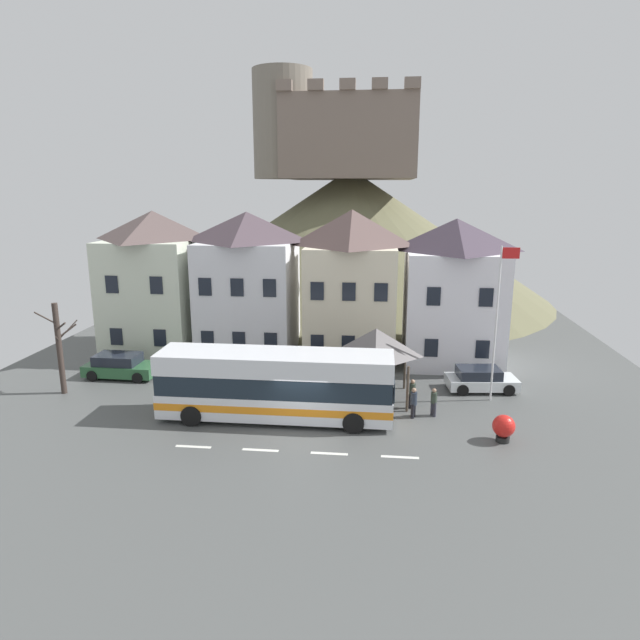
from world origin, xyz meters
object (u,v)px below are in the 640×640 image
bus_shelter (376,342)px  pedestrian_01 (373,388)px  pedestrian_03 (414,402)px  public_bench (360,376)px  hilltop_castle (349,229)px  townhouse_03 (453,292)px  townhouse_01 (248,286)px  townhouse_00 (157,282)px  townhouse_02 (351,287)px  pedestrian_00 (412,393)px  transit_bus (276,386)px  harbour_buoy (504,427)px  pedestrian_02 (434,401)px  bare_tree_00 (60,347)px  parked_car_01 (481,379)px  parked_car_00 (121,366)px  flagpole (498,315)px

bus_shelter → pedestrian_01: 2.39m
pedestrian_03 → public_bench: bearing=121.9°
hilltop_castle → pedestrian_01: bearing=-84.1°
public_bench → townhouse_03: bearing=41.3°
townhouse_01 → public_bench: bearing=-32.9°
townhouse_00 → townhouse_02: townhouse_02 is taller
townhouse_00 → pedestrian_00: townhouse_00 is taller
transit_bus → harbour_buoy: 10.70m
townhouse_01 → pedestrian_02: townhouse_01 is taller
townhouse_01 → bare_tree_00: size_ratio=1.88×
townhouse_01 → townhouse_02: 6.81m
pedestrian_01 → pedestrian_03: pedestrian_01 is taller
parked_car_01 → bus_shelter: bearing=-168.4°
public_bench → bare_tree_00: bearing=-168.8°
hilltop_castle → public_bench: bearing=-85.2°
public_bench → transit_bus: bearing=-126.1°
townhouse_03 → bare_tree_00: bearing=-159.5°
bus_shelter → bare_tree_00: (-17.10, -1.10, -0.49)m
pedestrian_01 → pedestrian_02: 3.26m
townhouse_00 → parked_car_00: townhouse_00 is taller
parked_car_01 → townhouse_03: bearing=95.7°
pedestrian_02 → public_bench: size_ratio=0.86×
pedestrian_00 → flagpole: 6.02m
pedestrian_01 → pedestrian_02: (3.00, -1.27, -0.11)m
pedestrian_00 → public_bench: pedestrian_00 is taller
pedestrian_03 → townhouse_00: bearing=149.4°
bare_tree_00 → parked_car_01: bearing=7.3°
townhouse_00 → harbour_buoy: 24.51m
pedestrian_01 → hilltop_castle: bearing=95.9°
townhouse_03 → pedestrian_00: 9.59m
parked_car_01 → pedestrian_03: bearing=-138.8°
townhouse_01 → bus_shelter: 11.14m
townhouse_01 → bus_shelter: size_ratio=2.47×
hilltop_castle → transit_bus: size_ratio=3.50×
parked_car_00 → public_bench: size_ratio=2.55×
harbour_buoy → bare_tree_00: bearing=171.1°
pedestrian_00 → harbour_buoy: 5.16m
townhouse_02 → townhouse_03: townhouse_02 is taller
hilltop_castle → pedestrian_03: hilltop_castle is taller
transit_bus → townhouse_01: bearing=109.7°
pedestrian_03 → flagpole: 6.44m
public_bench → flagpole: (7.13, -1.74, 4.23)m
parked_car_01 → pedestrian_02: bearing=-132.6°
hilltop_castle → parked_car_01: hilltop_castle is taller
townhouse_00 → townhouse_03: 19.84m
townhouse_03 → transit_bus: 14.41m
harbour_buoy → bare_tree_00: size_ratio=0.25×
townhouse_00 → townhouse_03: size_ratio=1.04×
bus_shelter → parked_car_00: size_ratio=0.91×
townhouse_02 → townhouse_03: bearing=2.8°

